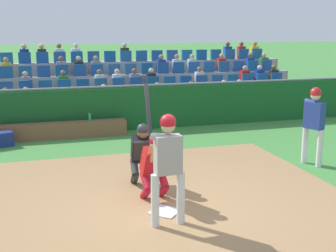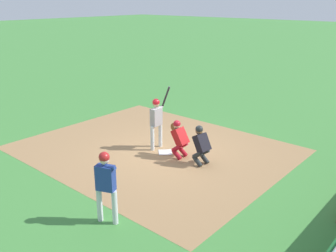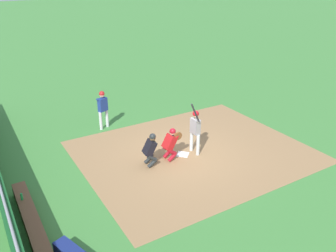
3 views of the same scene
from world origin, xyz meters
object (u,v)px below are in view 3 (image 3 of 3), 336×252
home_plate_marker (183,154)px  batter_at_plate (195,127)px  catcher_crouching (171,142)px  dugout_bench (33,225)px  on_deck_batter (103,106)px  home_plate_umpire (151,148)px  water_bottle_on_bench (22,197)px

home_plate_marker → batter_at_plate: batter_at_plate is taller
catcher_crouching → dugout_bench: catcher_crouching is taller
catcher_crouching → on_deck_batter: on_deck_batter is taller
batter_at_plate → dugout_bench: bearing=-77.6°
home_plate_marker → home_plate_umpire: (0.04, -1.43, 0.68)m
home_plate_marker → batter_at_plate: 1.19m
home_plate_marker → batter_at_plate: bearing=77.5°
batter_at_plate → home_plate_umpire: batter_at_plate is taller
home_plate_marker → home_plate_umpire: bearing=-88.5°
on_deck_batter → water_bottle_on_bench: bearing=-44.0°
home_plate_umpire → on_deck_batter: bearing=-176.4°
home_plate_marker → catcher_crouching: (0.03, -0.57, 0.69)m
catcher_crouching → home_plate_umpire: bearing=-89.5°
water_bottle_on_bench → dugout_bench: bearing=2.9°
dugout_bench → home_plate_umpire: bearing=108.2°
home_plate_umpire → on_deck_batter: size_ratio=0.72×
batter_at_plate → catcher_crouching: 1.12m
dugout_bench → on_deck_batter: (-5.43, 4.21, 0.85)m
batter_at_plate → water_bottle_on_bench: (0.39, -6.41, -0.55)m
batter_at_plate → dugout_bench: (1.40, -6.36, -0.88)m
batter_at_plate → dugout_bench: 6.57m
dugout_bench → on_deck_batter: size_ratio=2.30×
home_plate_marker → catcher_crouching: bearing=-86.9°
on_deck_batter → batter_at_plate: bearing=28.1°
home_plate_marker → home_plate_umpire: home_plate_umpire is taller
home_plate_marker → water_bottle_on_bench: water_bottle_on_bench is taller
batter_at_plate → dugout_bench: batter_at_plate is taller
home_plate_marker → dugout_bench: (1.51, -5.89, 0.20)m
home_plate_marker → home_plate_umpire: 1.58m
catcher_crouching → home_plate_umpire: size_ratio=0.99×
home_plate_umpire → water_bottle_on_bench: 4.54m
catcher_crouching → water_bottle_on_bench: (0.47, -5.37, -0.16)m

